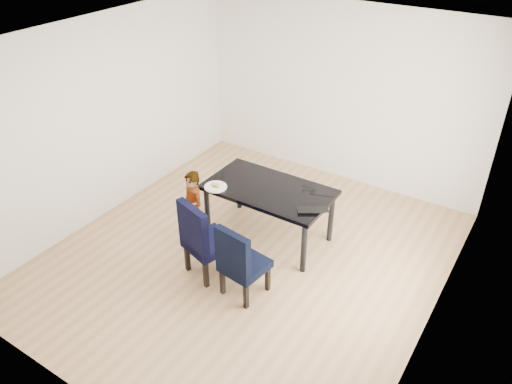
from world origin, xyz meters
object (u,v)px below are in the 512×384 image
Objects in this scene: plate at (216,187)px; child at (193,210)px; dining_table at (268,213)px; chair_right at (245,259)px; chair_left at (209,237)px; laptop at (313,208)px.

child is at bearing -114.80° from plate.
dining_table is 0.98m from child.
chair_left is at bearing 179.83° from chair_right.
plate is at bearing 150.15° from chair_right.
laptop is (1.26, 0.23, 0.01)m from plate.
chair_left is 2.77× the size of laptop.
laptop is at bearing 10.38° from plate.
child reaches higher than laptop.
laptop is (0.34, 0.93, 0.29)m from chair_right.
dining_table is at bearing 31.27° from plate.
child reaches higher than chair_left.
laptop is (1.40, 0.53, 0.24)m from child.
laptop is (0.90, 0.85, 0.26)m from chair_left.
dining_table is 1.51× the size of child.
plate is at bearing 88.51° from child.
chair_right is 2.57× the size of laptop.
dining_table is at bearing -42.51° from laptop.
plate is at bearing -22.13° from laptop.
plate is at bearing -148.73° from dining_table.
chair_right is 3.26× the size of plate.
laptop is at bearing 60.46° from chair_left.
dining_table is 1.70× the size of chair_right.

